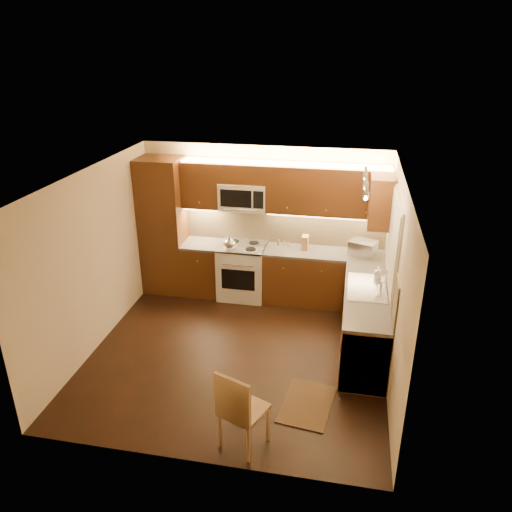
% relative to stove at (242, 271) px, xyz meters
% --- Properties ---
extents(floor, '(4.00, 4.00, 0.01)m').
position_rel_stove_xyz_m(floor, '(0.30, -1.68, -0.46)').
color(floor, black).
rests_on(floor, ground).
extents(ceiling, '(4.00, 4.00, 0.01)m').
position_rel_stove_xyz_m(ceiling, '(0.30, -1.68, 2.04)').
color(ceiling, beige).
rests_on(ceiling, ground).
extents(wall_back, '(4.00, 0.01, 2.50)m').
position_rel_stove_xyz_m(wall_back, '(0.30, 0.32, 0.79)').
color(wall_back, beige).
rests_on(wall_back, ground).
extents(wall_front, '(4.00, 0.01, 2.50)m').
position_rel_stove_xyz_m(wall_front, '(0.30, -3.67, 0.79)').
color(wall_front, beige).
rests_on(wall_front, ground).
extents(wall_left, '(0.01, 4.00, 2.50)m').
position_rel_stove_xyz_m(wall_left, '(-1.70, -1.68, 0.79)').
color(wall_left, beige).
rests_on(wall_left, ground).
extents(wall_right, '(0.01, 4.00, 2.50)m').
position_rel_stove_xyz_m(wall_right, '(2.30, -1.68, 0.79)').
color(wall_right, beige).
rests_on(wall_right, ground).
extents(pantry, '(0.70, 0.60, 2.30)m').
position_rel_stove_xyz_m(pantry, '(-1.35, 0.02, 0.69)').
color(pantry, '#41250D').
rests_on(pantry, floor).
extents(base_cab_back_left, '(0.62, 0.60, 0.86)m').
position_rel_stove_xyz_m(base_cab_back_left, '(-0.69, 0.02, -0.03)').
color(base_cab_back_left, '#41250D').
rests_on(base_cab_back_left, floor).
extents(counter_back_left, '(0.62, 0.60, 0.04)m').
position_rel_stove_xyz_m(counter_back_left, '(-0.69, 0.02, 0.42)').
color(counter_back_left, '#3D3A38').
rests_on(counter_back_left, base_cab_back_left).
extents(base_cab_back_right, '(1.92, 0.60, 0.86)m').
position_rel_stove_xyz_m(base_cab_back_right, '(1.34, 0.02, -0.03)').
color(base_cab_back_right, '#41250D').
rests_on(base_cab_back_right, floor).
extents(counter_back_right, '(1.92, 0.60, 0.04)m').
position_rel_stove_xyz_m(counter_back_right, '(1.34, 0.02, 0.42)').
color(counter_back_right, '#3D3A38').
rests_on(counter_back_right, base_cab_back_right).
extents(base_cab_right, '(0.60, 2.00, 0.86)m').
position_rel_stove_xyz_m(base_cab_right, '(2.00, -1.28, -0.03)').
color(base_cab_right, '#41250D').
rests_on(base_cab_right, floor).
extents(counter_right, '(0.60, 2.00, 0.04)m').
position_rel_stove_xyz_m(counter_right, '(2.00, -1.28, 0.42)').
color(counter_right, '#3D3A38').
rests_on(counter_right, base_cab_right).
extents(dishwasher, '(0.58, 0.60, 0.84)m').
position_rel_stove_xyz_m(dishwasher, '(2.00, -1.98, -0.03)').
color(dishwasher, silver).
rests_on(dishwasher, floor).
extents(backsplash_back, '(3.30, 0.02, 0.60)m').
position_rel_stove_xyz_m(backsplash_back, '(0.65, 0.31, 0.74)').
color(backsplash_back, tan).
rests_on(backsplash_back, wall_back).
extents(backsplash_right, '(0.02, 2.00, 0.60)m').
position_rel_stove_xyz_m(backsplash_right, '(2.29, -1.28, 0.74)').
color(backsplash_right, tan).
rests_on(backsplash_right, wall_right).
extents(upper_cab_back_left, '(0.62, 0.35, 0.75)m').
position_rel_stove_xyz_m(upper_cab_back_left, '(-0.69, 0.15, 1.42)').
color(upper_cab_back_left, '#41250D').
rests_on(upper_cab_back_left, wall_back).
extents(upper_cab_back_right, '(1.92, 0.35, 0.75)m').
position_rel_stove_xyz_m(upper_cab_back_right, '(1.34, 0.15, 1.42)').
color(upper_cab_back_right, '#41250D').
rests_on(upper_cab_back_right, wall_back).
extents(upper_cab_bridge, '(0.76, 0.35, 0.31)m').
position_rel_stove_xyz_m(upper_cab_bridge, '(0.00, 0.15, 1.63)').
color(upper_cab_bridge, '#41250D').
rests_on(upper_cab_bridge, wall_back).
extents(upper_cab_right_corner, '(0.35, 0.50, 0.75)m').
position_rel_stove_xyz_m(upper_cab_right_corner, '(2.12, -0.28, 1.42)').
color(upper_cab_right_corner, '#41250D').
rests_on(upper_cab_right_corner, wall_right).
extents(stove, '(0.76, 0.65, 0.92)m').
position_rel_stove_xyz_m(stove, '(0.00, 0.00, 0.00)').
color(stove, silver).
rests_on(stove, floor).
extents(microwave, '(0.76, 0.38, 0.44)m').
position_rel_stove_xyz_m(microwave, '(0.00, 0.14, 1.26)').
color(microwave, silver).
rests_on(microwave, wall_back).
extents(window_frame, '(0.03, 1.44, 1.24)m').
position_rel_stove_xyz_m(window_frame, '(2.29, -1.12, 1.14)').
color(window_frame, silver).
rests_on(window_frame, wall_right).
extents(window_blinds, '(0.02, 1.36, 1.16)m').
position_rel_stove_xyz_m(window_blinds, '(2.27, -1.12, 1.14)').
color(window_blinds, silver).
rests_on(window_blinds, wall_right).
extents(sink, '(0.52, 0.86, 0.15)m').
position_rel_stove_xyz_m(sink, '(2.00, -1.12, 0.52)').
color(sink, silver).
rests_on(sink, counter_right).
extents(faucet, '(0.20, 0.04, 0.30)m').
position_rel_stove_xyz_m(faucet, '(2.18, -1.12, 0.59)').
color(faucet, silver).
rests_on(faucet, counter_right).
extents(track_light_bar, '(0.04, 1.20, 0.03)m').
position_rel_stove_xyz_m(track_light_bar, '(1.85, -1.27, 2.00)').
color(track_light_bar, silver).
rests_on(track_light_bar, ceiling).
extents(kettle, '(0.24, 0.24, 0.25)m').
position_rel_stove_xyz_m(kettle, '(-0.16, -0.20, 0.58)').
color(kettle, silver).
rests_on(kettle, stove).
extents(toaster_oven, '(0.47, 0.41, 0.23)m').
position_rel_stove_xyz_m(toaster_oven, '(1.94, 0.03, 0.56)').
color(toaster_oven, silver).
rests_on(toaster_oven, counter_back_right).
extents(knife_block, '(0.11, 0.17, 0.23)m').
position_rel_stove_xyz_m(knife_block, '(1.02, 0.10, 0.55)').
color(knife_block, tan).
rests_on(knife_block, counter_back_right).
extents(spice_jar_a, '(0.05, 0.05, 0.10)m').
position_rel_stove_xyz_m(spice_jar_a, '(0.75, 0.13, 0.49)').
color(spice_jar_a, silver).
rests_on(spice_jar_a, counter_back_right).
extents(spice_jar_b, '(0.05, 0.05, 0.09)m').
position_rel_stove_xyz_m(spice_jar_b, '(0.57, 0.17, 0.49)').
color(spice_jar_b, brown).
rests_on(spice_jar_b, counter_back_right).
extents(spice_jar_c, '(0.04, 0.04, 0.09)m').
position_rel_stove_xyz_m(spice_jar_c, '(0.67, 0.19, 0.49)').
color(spice_jar_c, silver).
rests_on(spice_jar_c, counter_back_right).
extents(spice_jar_d, '(0.05, 0.05, 0.10)m').
position_rel_stove_xyz_m(spice_jar_d, '(0.97, 0.26, 0.49)').
color(spice_jar_d, olive).
rests_on(spice_jar_d, counter_back_right).
extents(soap_bottle, '(0.10, 0.11, 0.18)m').
position_rel_stove_xyz_m(soap_bottle, '(2.14, -0.79, 0.53)').
color(soap_bottle, silver).
rests_on(soap_bottle, counter_right).
extents(rug, '(0.68, 0.92, 0.01)m').
position_rel_stove_xyz_m(rug, '(1.36, -2.58, -0.45)').
color(rug, black).
rests_on(rug, floor).
extents(dining_chair, '(0.56, 0.56, 0.97)m').
position_rel_stove_xyz_m(dining_chair, '(0.75, -3.33, 0.03)').
color(dining_chair, tan).
rests_on(dining_chair, floor).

